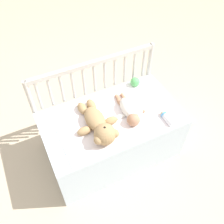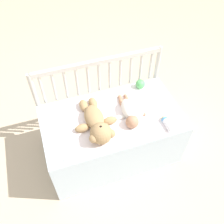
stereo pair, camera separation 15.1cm
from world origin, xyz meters
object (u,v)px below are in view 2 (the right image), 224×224
baby (129,112)px  baby_bottle (167,123)px  teddy_bear (97,123)px  toy_ball (140,84)px

baby → baby_bottle: baby is taller
teddy_bear → baby: size_ratio=1.28×
baby → baby_bottle: bearing=-38.3°
teddy_bear → toy_ball: bearing=32.7°
teddy_bear → baby: (0.27, 0.05, -0.02)m
baby_bottle → baby: bearing=141.7°
baby_bottle → toy_ball: toy_ball is taller
toy_ball → baby_bottle: bearing=-86.5°
baby_bottle → toy_ball: 0.44m
teddy_bear → baby_bottle: (0.50, -0.14, -0.04)m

